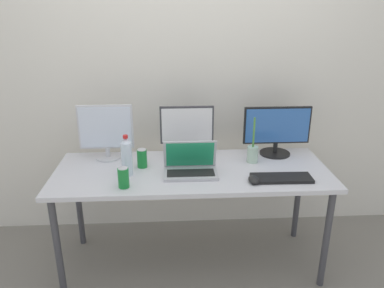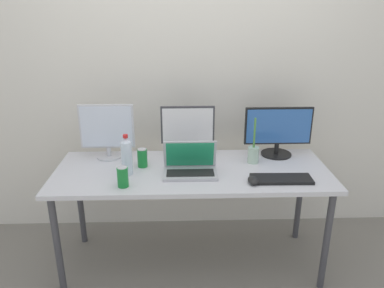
% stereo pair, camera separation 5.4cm
% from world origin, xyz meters
% --- Properties ---
extents(ground_plane, '(16.00, 16.00, 0.00)m').
position_xyz_m(ground_plane, '(0.00, 0.00, 0.00)').
color(ground_plane, gray).
extents(wall_back, '(7.00, 0.08, 2.60)m').
position_xyz_m(wall_back, '(0.00, 0.59, 1.30)').
color(wall_back, silver).
rests_on(wall_back, ground).
extents(work_desk, '(1.81, 0.69, 0.74)m').
position_xyz_m(work_desk, '(0.00, 0.00, 0.68)').
color(work_desk, '#424247').
rests_on(work_desk, ground).
extents(monitor_left, '(0.38, 0.17, 0.39)m').
position_xyz_m(monitor_left, '(-0.58, 0.23, 0.94)').
color(monitor_left, silver).
rests_on(monitor_left, work_desk).
extents(monitor_center, '(0.38, 0.21, 0.37)m').
position_xyz_m(monitor_center, '(-0.02, 0.23, 0.93)').
color(monitor_center, '#38383D').
rests_on(monitor_center, work_desk).
extents(monitor_right, '(0.48, 0.22, 0.36)m').
position_xyz_m(monitor_right, '(0.62, 0.24, 0.93)').
color(monitor_right, black).
rests_on(monitor_right, work_desk).
extents(laptop_silver, '(0.34, 0.21, 0.21)m').
position_xyz_m(laptop_silver, '(-0.01, -0.06, 0.79)').
color(laptop_silver, '#B7B7BC').
rests_on(laptop_silver, work_desk).
extents(keyboard_main, '(0.38, 0.14, 0.02)m').
position_xyz_m(keyboard_main, '(0.55, -0.18, 0.75)').
color(keyboard_main, black).
rests_on(keyboard_main, work_desk).
extents(mouse_by_keyboard, '(0.07, 0.10, 0.04)m').
position_xyz_m(mouse_by_keyboard, '(0.37, -0.21, 0.76)').
color(mouse_by_keyboard, black).
rests_on(mouse_by_keyboard, work_desk).
extents(water_bottle, '(0.07, 0.07, 0.27)m').
position_xyz_m(water_bottle, '(-0.42, -0.06, 0.86)').
color(water_bottle, silver).
rests_on(water_bottle, work_desk).
extents(soda_can_near_keyboard, '(0.07, 0.07, 0.13)m').
position_xyz_m(soda_can_near_keyboard, '(-0.33, 0.06, 0.80)').
color(soda_can_near_keyboard, '#197F33').
rests_on(soda_can_near_keyboard, work_desk).
extents(soda_can_by_laptop, '(0.07, 0.07, 0.13)m').
position_xyz_m(soda_can_by_laptop, '(-0.42, -0.23, 0.80)').
color(soda_can_by_laptop, '#197F33').
rests_on(soda_can_by_laptop, work_desk).
extents(bamboo_vase, '(0.08, 0.08, 0.32)m').
position_xyz_m(bamboo_vase, '(0.42, 0.10, 0.81)').
color(bamboo_vase, '#B2D1B7').
rests_on(bamboo_vase, work_desk).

